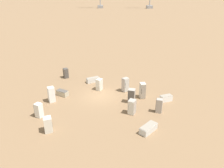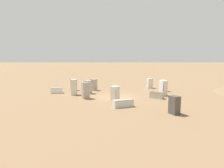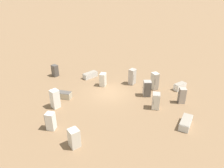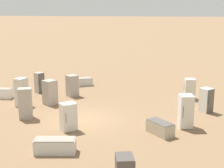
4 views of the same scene
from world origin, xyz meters
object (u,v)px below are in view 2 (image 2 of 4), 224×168
at_px(discarded_fridge_8, 163,88).
at_px(discarded_fridge_9, 86,90).
at_px(discarded_fridge_0, 57,90).
at_px(discarded_fridge_10, 150,83).
at_px(discarded_fridge_3, 157,95).
at_px(discarded_fridge_13, 74,85).
at_px(discarded_fridge_4, 123,103).
at_px(discarded_fridge_12, 94,85).
at_px(discarded_fridge_11, 163,86).
at_px(discarded_fridge_6, 115,93).
at_px(discarded_fridge_5, 74,87).
at_px(discarded_fridge_1, 91,85).
at_px(discarded_fridge_2, 174,105).
at_px(discarded_fridge_7, 88,87).

relative_size(discarded_fridge_8, discarded_fridge_9, 1.00).
xyz_separation_m(discarded_fridge_0, discarded_fridge_10, (13.02, 4.77, 0.39)).
relative_size(discarded_fridge_3, discarded_fridge_13, 1.02).
distance_m(discarded_fridge_4, discarded_fridge_12, 9.89).
bearing_deg(discarded_fridge_11, discarded_fridge_4, 0.33).
distance_m(discarded_fridge_4, discarded_fridge_6, 2.82).
bearing_deg(discarded_fridge_5, discarded_fridge_13, 102.85).
height_order(discarded_fridge_0, discarded_fridge_12, discarded_fridge_12).
bearing_deg(discarded_fridge_5, discarded_fridge_1, 79.05).
xyz_separation_m(discarded_fridge_6, discarded_fridge_12, (-3.18, 6.37, 0.05)).
relative_size(discarded_fridge_4, discarded_fridge_9, 1.07).
height_order(discarded_fridge_2, discarded_fridge_12, discarded_fridge_12).
bearing_deg(discarded_fridge_1, discarded_fridge_0, 106.93).
bearing_deg(discarded_fridge_12, discarded_fridge_10, 47.25).
bearing_deg(discarded_fridge_8, discarded_fridge_12, -46.38).
bearing_deg(discarded_fridge_13, discarded_fridge_5, 39.76).
distance_m(discarded_fridge_7, discarded_fridge_13, 3.58).
bearing_deg(discarded_fridge_1, discarded_fridge_10, -136.66).
distance_m(discarded_fridge_3, discarded_fridge_9, 8.10).
height_order(discarded_fridge_11, discarded_fridge_13, discarded_fridge_13).
distance_m(discarded_fridge_1, discarded_fridge_6, 10.57).
bearing_deg(discarded_fridge_7, discarded_fridge_4, -35.52).
xyz_separation_m(discarded_fridge_0, discarded_fridge_11, (14.40, 2.04, 0.41)).
xyz_separation_m(discarded_fridge_4, discarded_fridge_13, (-6.93, 9.10, 0.46)).
bearing_deg(discarded_fridge_5, discarded_fridge_4, -45.53).
bearing_deg(discarded_fridge_4, discarded_fridge_10, 137.57).
relative_size(discarded_fridge_6, discarded_fridge_9, 0.82).
height_order(discarded_fridge_7, discarded_fridge_10, discarded_fridge_7).
bearing_deg(discarded_fridge_9, discarded_fridge_11, -4.98).
bearing_deg(discarded_fridge_8, discarded_fridge_4, 22.80).
relative_size(discarded_fridge_4, discarded_fridge_6, 1.30).
height_order(discarded_fridge_10, discarded_fridge_11, discarded_fridge_11).
bearing_deg(discarded_fridge_11, discarded_fridge_10, -118.91).
bearing_deg(discarded_fridge_2, discarded_fridge_3, 154.94).
bearing_deg(discarded_fridge_12, discarded_fridge_6, -31.90).
xyz_separation_m(discarded_fridge_5, discarded_fridge_13, (-0.99, 3.58, -0.17)).
distance_m(discarded_fridge_8, discarded_fridge_11, 3.40).
height_order(discarded_fridge_0, discarded_fridge_4, discarded_fridge_0).
bearing_deg(discarded_fridge_6, discarded_fridge_1, -119.56).
height_order(discarded_fridge_0, discarded_fridge_3, discarded_fridge_0).
distance_m(discarded_fridge_10, discarded_fridge_11, 3.06).
height_order(discarded_fridge_4, discarded_fridge_9, discarded_fridge_9).
xyz_separation_m(discarded_fridge_1, discarded_fridge_6, (4.15, -9.71, 0.43)).
height_order(discarded_fridge_6, discarded_fridge_9, discarded_fridge_9).
distance_m(discarded_fridge_1, discarded_fridge_7, 5.85).
height_order(discarded_fridge_6, discarded_fridge_12, discarded_fridge_12).
distance_m(discarded_fridge_7, discarded_fridge_11, 10.43).
relative_size(discarded_fridge_0, discarded_fridge_8, 0.85).
height_order(discarded_fridge_1, discarded_fridge_7, discarded_fridge_7).
distance_m(discarded_fridge_7, discarded_fridge_10, 10.07).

